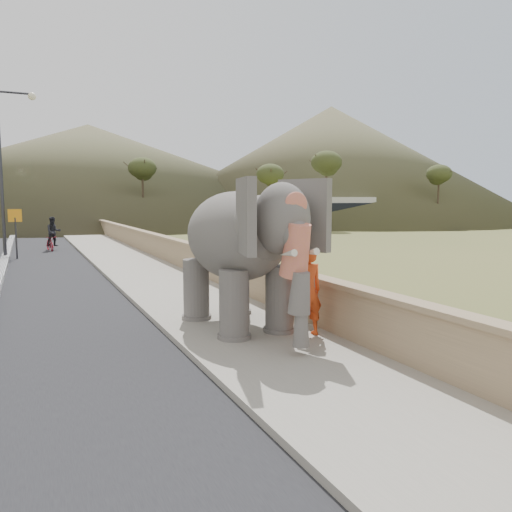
{
  "coord_description": "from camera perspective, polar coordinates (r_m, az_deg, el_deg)",
  "views": [
    {
      "loc": [
        -4.03,
        -9.28,
        2.84
      ],
      "look_at": [
        0.2,
        -0.1,
        1.7
      ],
      "focal_mm": 35.0,
      "sensor_mm": 36.0,
      "label": 1
    }
  ],
  "objects": [
    {
      "name": "parapet",
      "position": [
        20.23,
        -8.29,
        -0.13
      ],
      "size": [
        0.3,
        120.0,
        1.1
      ],
      "primitive_type": "cube",
      "color": "tan",
      "rests_on": "ground"
    },
    {
      "name": "hill_far",
      "position": [
        79.9,
        -18.48,
        9.1
      ],
      "size": [
        80.0,
        80.0,
        14.0
      ],
      "primitive_type": "cone",
      "color": "brown",
      "rests_on": "ground"
    },
    {
      "name": "elephant_and_man",
      "position": [
        10.63,
        -2.2,
        0.02
      ],
      "size": [
        2.5,
        4.34,
        3.03
      ],
      "color": "slate",
      "rests_on": "ground"
    },
    {
      "name": "walkway",
      "position": [
        19.89,
        -12.83,
        -1.71
      ],
      "size": [
        3.0,
        120.0,
        0.15
      ],
      "primitive_type": "cube",
      "color": "#9E9687",
      "rests_on": "ground"
    },
    {
      "name": "distant_car",
      "position": [
        51.64,
        2.27,
        4.08
      ],
      "size": [
        4.52,
        2.72,
        1.44
      ],
      "primitive_type": "imported",
      "rotation": [
        0.0,
        0.0,
        1.31
      ],
      "color": "#B5B5BC",
      "rests_on": "ground"
    },
    {
      "name": "trees",
      "position": [
        38.04,
        -20.37,
        7.79
      ],
      "size": [
        47.83,
        43.23,
        9.66
      ],
      "color": "#473828",
      "rests_on": "ground"
    },
    {
      "name": "cow",
      "position": [
        24.85,
        2.68,
        1.4
      ],
      "size": [
        1.65,
        0.92,
        1.32
      ],
      "primitive_type": "imported",
      "rotation": [
        0.0,
        0.0,
        1.44
      ],
      "color": "brown",
      "rests_on": "ground"
    },
    {
      "name": "bus_white",
      "position": [
        49.14,
        7.2,
        4.88
      ],
      "size": [
        11.25,
        4.17,
        3.1
      ],
      "primitive_type": "cube",
      "rotation": [
        0.0,
        0.0,
        1.42
      ],
      "color": "beige",
      "rests_on": "ground"
    },
    {
      "name": "ground",
      "position": [
        10.51,
        -1.24,
        -9.24
      ],
      "size": [
        160.0,
        160.0,
        0.0
      ],
      "primitive_type": "plane",
      "color": "olive",
      "rests_on": "ground"
    },
    {
      "name": "signboard",
      "position": [
        26.33,
        -25.8,
        3.19
      ],
      "size": [
        0.6,
        0.08,
        2.4
      ],
      "color": "#2D2D33",
      "rests_on": "ground"
    },
    {
      "name": "bus_orange",
      "position": [
        55.96,
        17.27,
        4.83
      ],
      "size": [
        11.08,
        2.89,
        3.1
      ],
      "primitive_type": "cube",
      "rotation": [
        0.0,
        0.0,
        1.53
      ],
      "color": "orange",
      "rests_on": "ground"
    },
    {
      "name": "motorcyclist",
      "position": [
        30.02,
        -22.29,
        2.01
      ],
      "size": [
        1.03,
        1.61,
        1.9
      ],
      "color": "maroon",
      "rests_on": "ground"
    },
    {
      "name": "lamppost",
      "position": [
        26.51,
        -26.56,
        10.17
      ],
      "size": [
        1.76,
        0.36,
        8.0
      ],
      "color": "#2A292D",
      "rests_on": "ground"
    },
    {
      "name": "hill_right",
      "position": [
        73.38,
        8.51,
        10.4
      ],
      "size": [
        56.0,
        56.0,
        16.0
      ],
      "primitive_type": "cone",
      "color": "brown",
      "rests_on": "ground"
    }
  ]
}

